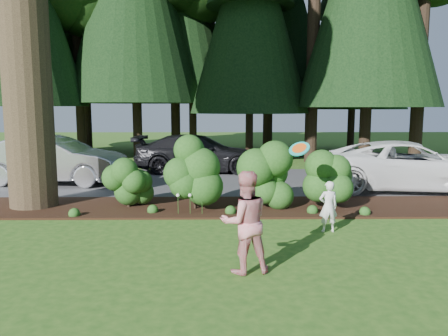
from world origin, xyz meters
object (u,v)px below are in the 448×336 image
Objects in this scene: car_silver_wagon at (54,160)px; adult at (245,222)px; frisbee at (299,149)px; child at (328,207)px; car_dark_suv at (199,153)px; car_white_suv at (409,166)px.

car_silver_wagon reaches higher than adult.
child is at bearing -33.71° from frisbee.
adult is at bearing -171.33° from car_dark_suv.
frisbee is (2.62, -8.47, 0.99)m from car_dark_suv.
car_white_suv is 3.39× the size of adult.
car_dark_suv is 9.43m from child.
car_silver_wagon is 10.42m from adult.
car_silver_wagon is 12.01m from car_white_suv.
car_dark_suv is 10.05× the size of frisbee.
adult reaches higher than child.
car_dark_suv is at bearing -96.19° from adult.
car_white_suv is 9.04m from adult.
car_silver_wagon is at bearing 143.29° from frisbee.
car_white_suv reaches higher than child.
car_dark_suv is at bearing -54.71° from car_silver_wagon.
car_dark_suv is at bearing 65.96° from car_white_suv.
car_white_suv is 8.14m from car_dark_suv.
car_silver_wagon reaches higher than car_white_suv.
adult is 3.20× the size of frisbee.
adult is at bearing 147.71° from car_white_suv.
car_silver_wagon is at bearing -65.97° from adult.
car_silver_wagon is at bearing 90.43° from car_white_suv.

